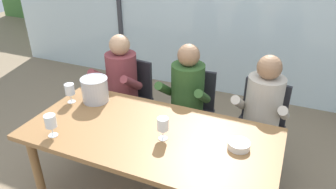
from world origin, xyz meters
TOP-DOWN VIEW (x-y plane):
  - ground at (0.00, 1.00)m, footprint 14.00×14.00m
  - window_glass_panel at (0.00, 2.29)m, footprint 7.11×0.03m
  - dining_table at (0.00, 0.00)m, footprint 1.91×0.92m
  - chair_near_curtain at (-0.68, 0.90)m, footprint 0.49×0.49m
  - chair_left_of_center at (0.03, 0.88)m, footprint 0.46×0.46m
  - chair_center at (0.71, 0.89)m, footprint 0.50×0.50m
  - person_maroon_top at (-0.72, 0.73)m, footprint 0.47×0.62m
  - person_olive_shirt at (0.01, 0.73)m, footprint 0.46×0.61m
  - person_beige_jumper at (0.72, 0.73)m, footprint 0.48×0.63m
  - ice_bucket_primary at (-0.65, 0.25)m, footprint 0.24×0.24m
  - tasting_bowl at (0.66, 0.07)m, footprint 0.16×0.16m
  - wine_glass_by_left_taster at (-0.64, -0.32)m, footprint 0.08×0.08m
  - wine_glass_near_bucket at (0.13, -0.04)m, footprint 0.08×0.08m
  - wine_glass_center_pour at (-0.84, 0.15)m, footprint 0.08×0.08m

SIDE VIEW (x-z plane):
  - ground at x=0.00m, z-range 0.00..0.00m
  - chair_near_curtain at x=-0.68m, z-range 0.07..0.93m
  - chair_left_of_center at x=0.03m, z-range 0.07..0.93m
  - chair_center at x=0.71m, z-range 0.07..0.93m
  - dining_table at x=0.00m, z-range 0.29..1.03m
  - person_maroon_top at x=-0.72m, z-range 0.08..1.26m
  - person_olive_shirt at x=0.01m, z-range 0.08..1.26m
  - person_beige_jumper at x=0.72m, z-range 0.08..1.26m
  - tasting_bowl at x=0.66m, z-range 0.74..0.79m
  - ice_bucket_primary at x=-0.65m, z-range 0.74..0.96m
  - wine_glass_by_left_taster at x=-0.64m, z-range 0.77..0.95m
  - wine_glass_near_bucket at x=0.13m, z-range 0.77..0.95m
  - wine_glass_center_pour at x=-0.84m, z-range 0.77..0.95m
  - window_glass_panel at x=0.00m, z-range 0.00..2.60m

